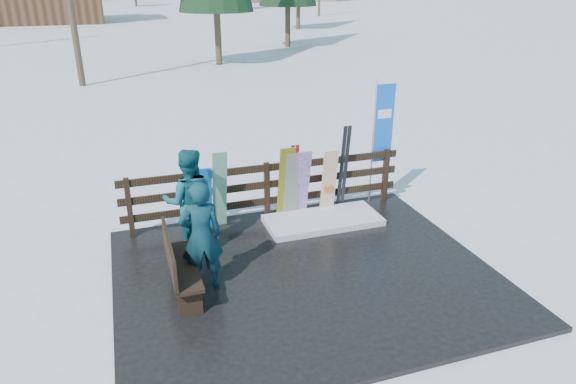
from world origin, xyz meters
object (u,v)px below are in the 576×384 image
object	(u,v)px
person_front	(201,236)
person_back	(190,201)
snowboard_5	(329,182)
snowboard_0	(205,199)
snowboard_2	(286,184)
snowboard_4	(292,186)
snowboard_1	(220,190)
rental_flag	(381,128)
bench	(178,264)
snowboard_3	(303,184)

from	to	relation	value
person_front	person_back	bearing A→B (deg)	-89.52
snowboard_5	snowboard_0	bearing A→B (deg)	-180.00
snowboard_2	snowboard_4	size ratio (longest dim) A/B	1.08
snowboard_1	snowboard_0	bearing A→B (deg)	-180.00
rental_flag	person_back	bearing A→B (deg)	-167.33
rental_flag	bench	bearing A→B (deg)	-153.72
snowboard_3	snowboard_1	bearing A→B (deg)	180.00
snowboard_3	snowboard_5	xyz separation A→B (m)	(0.55, 0.00, -0.03)
bench	snowboard_0	bearing A→B (deg)	68.88
snowboard_0	snowboard_4	world-z (taller)	snowboard_4
snowboard_3	snowboard_4	size ratio (longest dim) A/B	1.02
rental_flag	snowboard_3	bearing A→B (deg)	-171.38
snowboard_2	snowboard_3	bearing A→B (deg)	-0.00
snowboard_0	person_front	size ratio (longest dim) A/B	0.77
rental_flag	snowboard_0	bearing A→B (deg)	-175.84
bench	snowboard_0	xyz separation A→B (m)	(0.75, 1.93, 0.14)
person_back	snowboard_0	bearing A→B (deg)	-110.65
bench	snowboard_3	size ratio (longest dim) A/B	1.03
rental_flag	person_back	distance (m)	4.21
bench	snowboard_1	size ratio (longest dim) A/B	0.91
snowboard_0	snowboard_2	xyz separation A→B (m)	(1.58, 0.00, 0.11)
snowboard_2	person_front	world-z (taller)	person_front
snowboard_3	bench	bearing A→B (deg)	-144.17
snowboard_1	snowboard_2	distance (m)	1.29
bench	snowboard_0	distance (m)	2.07
snowboard_3	snowboard_5	distance (m)	0.55
snowboard_0	snowboard_1	world-z (taller)	snowboard_1
bench	person_front	size ratio (longest dim) A/B	0.85
snowboard_3	rental_flag	size ratio (longest dim) A/B	0.56
snowboard_2	person_front	xyz separation A→B (m)	(-1.94, -1.87, 0.11)
snowboard_1	person_back	bearing A→B (deg)	-134.85
bench	person_back	world-z (taller)	person_back
person_front	person_back	world-z (taller)	person_back
person_back	snowboard_4	bearing A→B (deg)	-154.74
bench	person_front	world-z (taller)	person_front
snowboard_0	snowboard_5	world-z (taller)	snowboard_5
snowboard_2	snowboard_5	size ratio (longest dim) A/B	1.14
snowboard_1	rental_flag	distance (m)	3.52
snowboard_4	rental_flag	distance (m)	2.20
bench	snowboard_5	bearing A→B (deg)	30.89
snowboard_1	snowboard_4	world-z (taller)	snowboard_1
snowboard_5	person_back	size ratio (longest dim) A/B	0.74
snowboard_3	person_back	bearing A→B (deg)	-164.25
snowboard_3	person_front	bearing A→B (deg)	-140.78
snowboard_1	person_back	distance (m)	0.91
snowboard_0	snowboard_4	distance (m)	1.71
rental_flag	snowboard_2	bearing A→B (deg)	-172.78
snowboard_5	snowboard_2	bearing A→B (deg)	180.00
snowboard_3	person_back	world-z (taller)	person_back
bench	snowboard_0	size ratio (longest dim) A/B	1.11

